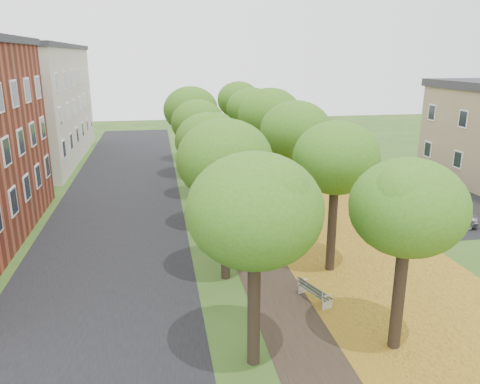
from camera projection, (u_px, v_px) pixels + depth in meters
name	position (u px, v px, depth m)	size (l,w,h in m)	color
ground	(319.00, 354.00, 15.25)	(120.00, 120.00, 0.00)	#2D4C19
street_asphalt	(117.00, 218.00, 28.16)	(8.00, 70.00, 0.01)	black
footpath	(239.00, 211.00, 29.42)	(3.20, 70.00, 0.01)	black
leaf_verge	(315.00, 206.00, 30.27)	(7.50, 70.00, 0.01)	#B69321
parking_lot	(427.00, 195.00, 32.65)	(9.00, 16.00, 0.01)	black
tree_row_west	(203.00, 130.00, 27.62)	(3.90, 33.90, 6.83)	black
tree_row_east	(281.00, 128.00, 28.43)	(3.90, 33.90, 6.83)	black
building_cream	(19.00, 104.00, 42.11)	(10.30, 20.30, 10.40)	beige
bench	(314.00, 292.00, 18.46)	(1.00, 1.72, 0.78)	#2A352E
car_silver	(442.00, 214.00, 26.73)	(1.55, 3.85, 1.31)	#ACACB1
car_red	(416.00, 195.00, 30.37)	(1.40, 4.02, 1.33)	maroon
car_grey	(402.00, 192.00, 31.03)	(1.82, 4.47, 1.30)	#37363B
car_white	(384.00, 182.00, 33.47)	(2.33, 5.05, 1.40)	silver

